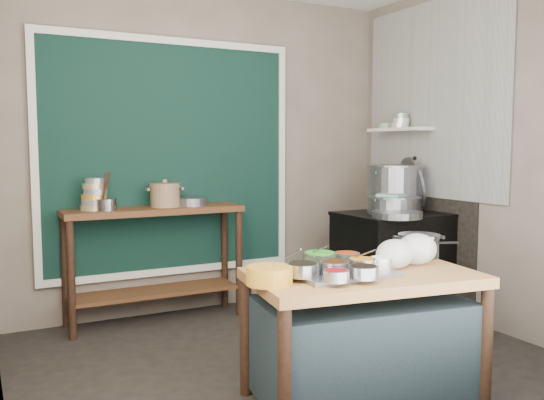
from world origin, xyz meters
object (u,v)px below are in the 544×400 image
stove_block (394,265)px  saucepan (419,246)px  utensil_cup (106,205)px  steamer (393,205)px  condiment_tray (340,273)px  ceramic_crock (165,196)px  stock_pot (395,188)px  yellow_basin (269,275)px  prep_table (362,338)px  back_counter (155,265)px

stove_block → saucepan: size_ratio=3.37×
utensil_cup → steamer: utensil_cup is taller
saucepan → utensil_cup: (-1.57, 1.77, 0.17)m
condiment_tray → saucepan: 0.75m
ceramic_crock → stock_pot: size_ratio=0.50×
yellow_basin → steamer: (1.83, 1.26, 0.16)m
prep_table → back_counter: bearing=114.5°
utensil_cup → stock_pot: size_ratio=0.30×
prep_table → steamer: 1.86m
condiment_tray → steamer: steamer is taller
stove_block → saucepan: (-0.72, -1.10, 0.40)m
condiment_tray → yellow_basin: 0.44m
back_counter → stove_block: size_ratio=1.61×
prep_table → steamer: (1.24, 1.26, 0.58)m
saucepan → stock_pot: stock_pot is taller
saucepan → stove_block: bearing=77.0°
yellow_basin → steamer: 2.22m
utensil_cup → yellow_basin: bearing=-78.4°
saucepan → ceramic_crock: ceramic_crock is taller
yellow_basin → steamer: steamer is taller
prep_table → utensil_cup: (-0.99, 1.97, 0.62)m
saucepan → prep_table: bearing=-140.8°
back_counter → stock_pot: (1.98, -0.61, 0.61)m
utensil_cup → steamer: size_ratio=0.33×
prep_table → yellow_basin: (-0.59, -0.01, 0.42)m
condiment_tray → ceramic_crock: size_ratio=2.11×
back_counter → prep_table: bearing=-73.5°
saucepan → back_counter: bearing=143.0°
back_counter → steamer: size_ratio=3.13×
ceramic_crock → yellow_basin: bearing=-92.3°
yellow_basin → steamer: size_ratio=0.51×
yellow_basin → stock_pot: bearing=35.8°
utensil_cup → steamer: 2.35m
back_counter → ceramic_crock: 0.57m
back_counter → steamer: 2.05m
stock_pot → steamer: stock_pot is taller
condiment_tray → steamer: (1.38, 1.25, 0.19)m
prep_table → ceramic_crock: 2.20m
prep_table → back_counter: (-0.60, 2.03, 0.10)m
back_counter → saucepan: bearing=-57.2°
condiment_tray → yellow_basin: size_ratio=2.30×
prep_table → stock_pot: 2.10m
saucepan → stock_pot: 1.48m
ceramic_crock → stock_pot: stock_pot is taller
stove_block → condiment_tray: bearing=-138.2°
back_counter → stock_pot: size_ratio=2.80×
prep_table → condiment_tray: (-0.14, 0.01, 0.39)m
ceramic_crock → prep_table: bearing=-76.0°
condiment_tray → steamer: bearing=42.0°
condiment_tray → ceramic_crock: 2.07m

